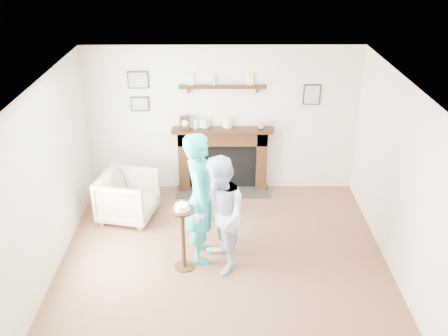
{
  "coord_description": "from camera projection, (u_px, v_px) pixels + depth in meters",
  "views": [
    {
      "loc": [
        -0.03,
        -5.28,
        4.22
      ],
      "look_at": [
        0.01,
        0.9,
        1.16
      ],
      "focal_mm": 40.0,
      "sensor_mm": 36.0,
      "label": 1
    }
  ],
  "objects": [
    {
      "name": "armchair",
      "position": [
        130.0,
        217.0,
        7.93
      ],
      "size": [
        0.98,
        0.96,
        0.75
      ],
      "primitive_type": "imported",
      "rotation": [
        0.0,
        0.0,
        1.35
      ],
      "color": "#BCAE8B",
      "rests_on": "ground"
    },
    {
      "name": "room_shell",
      "position": [
        223.0,
        143.0,
        6.5
      ],
      "size": [
        4.54,
        5.02,
        2.52
      ],
      "color": "beige",
      "rests_on": "ground"
    },
    {
      "name": "ground",
      "position": [
        224.0,
        276.0,
        6.61
      ],
      "size": [
        5.0,
        5.0,
        0.0
      ],
      "primitive_type": "plane",
      "color": "brown",
      "rests_on": "ground"
    },
    {
      "name": "pedestal_table",
      "position": [
        183.0,
        227.0,
        6.5
      ],
      "size": [
        0.33,
        0.33,
        1.05
      ],
      "color": "black",
      "rests_on": "ground"
    },
    {
      "name": "woman",
      "position": [
        202.0,
        255.0,
        7.03
      ],
      "size": [
        0.46,
        0.69,
        1.85
      ],
      "primitive_type": "imported",
      "rotation": [
        0.0,
        0.0,
        1.6
      ],
      "color": "#1EA2AD",
      "rests_on": "ground"
    },
    {
      "name": "man",
      "position": [
        219.0,
        267.0,
        6.79
      ],
      "size": [
        0.82,
        0.94,
        1.62
      ],
      "primitive_type": "imported",
      "rotation": [
        0.0,
        0.0,
        -1.27
      ],
      "color": "silver",
      "rests_on": "ground"
    }
  ]
}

